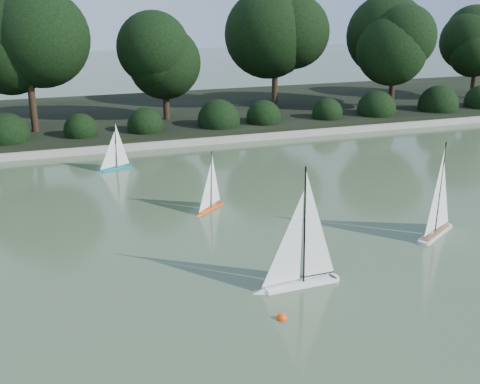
% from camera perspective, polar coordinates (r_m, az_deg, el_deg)
% --- Properties ---
extents(ground, '(80.00, 80.00, 0.00)m').
position_cam_1_polar(ground, '(8.86, 3.11, -9.34)').
color(ground, '#3C5130').
rests_on(ground, ground).
extents(pond_coping, '(40.00, 0.35, 0.18)m').
position_cam_1_polar(pond_coping, '(17.01, -8.45, 4.44)').
color(pond_coping, gray).
rests_on(pond_coping, ground).
extents(far_bank, '(40.00, 8.00, 0.30)m').
position_cam_1_polar(far_bank, '(20.85, -10.61, 7.05)').
color(far_bank, black).
rests_on(far_bank, ground).
extents(tree_line, '(26.31, 3.93, 4.39)m').
position_cam_1_polar(tree_line, '(19.22, -6.56, 13.81)').
color(tree_line, black).
rests_on(tree_line, ground).
extents(shrub_hedge, '(29.10, 1.10, 1.10)m').
position_cam_1_polar(shrub_hedge, '(17.79, -9.07, 6.21)').
color(shrub_hedge, black).
rests_on(shrub_hedge, ground).
extents(sailboat_white_a, '(1.41, 0.28, 1.92)m').
position_cam_1_polar(sailboat_white_a, '(8.87, 5.18, -7.20)').
color(sailboat_white_a, white).
rests_on(sailboat_white_a, ground).
extents(sailboat_white_b, '(1.22, 0.85, 1.82)m').
position_cam_1_polar(sailboat_white_b, '(11.33, 18.35, -2.41)').
color(sailboat_white_b, silver).
rests_on(sailboat_white_b, ground).
extents(sailboat_orange, '(0.78, 0.70, 1.28)m').
position_cam_1_polar(sailboat_orange, '(11.93, -3.04, -0.84)').
color(sailboat_orange, '#F44F10').
rests_on(sailboat_orange, ground).
extents(sailboat_teal, '(0.92, 0.41, 1.27)m').
position_cam_1_polar(sailboat_teal, '(15.03, -11.97, 2.82)').
color(sailboat_teal, '#008797').
rests_on(sailboat_teal, ground).
extents(race_buoy, '(0.15, 0.15, 0.15)m').
position_cam_1_polar(race_buoy, '(8.18, 3.99, -11.90)').
color(race_buoy, '#EA430C').
rests_on(race_buoy, ground).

